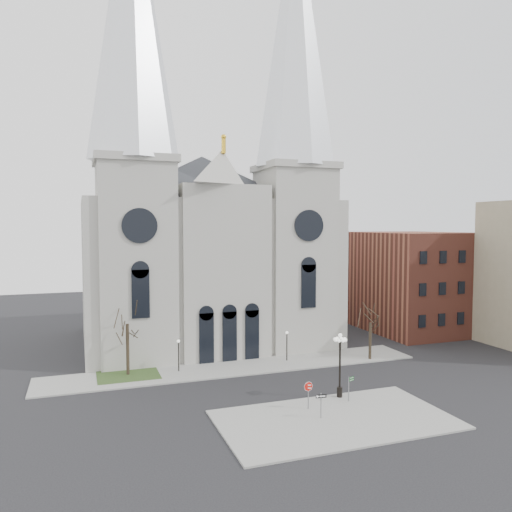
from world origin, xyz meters
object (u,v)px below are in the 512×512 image
object	(u,v)px
stop_sign	(308,389)
one_way_sign	(321,401)
globe_lamp	(340,357)
street_name_sign	(349,386)

from	to	relation	value
stop_sign	one_way_sign	world-z (taller)	stop_sign
globe_lamp	one_way_sign	size ratio (longest dim) A/B	2.86
one_way_sign	street_name_sign	size ratio (longest dim) A/B	0.93
globe_lamp	one_way_sign	xyz separation A→B (m)	(-3.69, -3.69, -2.17)
street_name_sign	one_way_sign	bearing A→B (deg)	-168.57
globe_lamp	stop_sign	bearing A→B (deg)	-157.14
stop_sign	globe_lamp	world-z (taller)	globe_lamp
one_way_sign	street_name_sign	xyz separation A→B (m)	(3.96, 2.51, -0.09)
globe_lamp	one_way_sign	bearing A→B (deg)	-134.97
stop_sign	street_name_sign	bearing A→B (deg)	24.79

